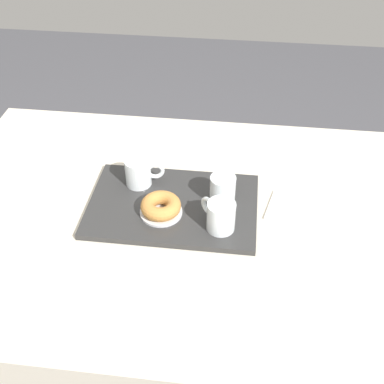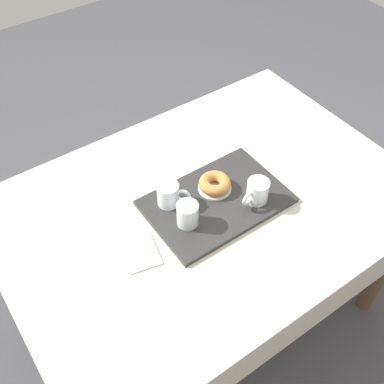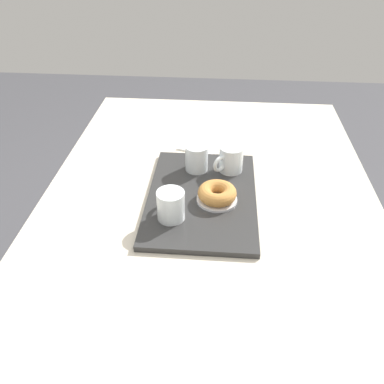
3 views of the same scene
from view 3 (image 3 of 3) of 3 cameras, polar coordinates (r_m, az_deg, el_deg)
name	(u,v)px [view 3 (image 3 of 3)]	position (r m, az deg, el deg)	size (l,w,h in m)	color
ground_plane	(205,343)	(1.75, 1.85, -20.39)	(6.00, 6.00, 0.00)	#47474C
dining_table	(209,220)	(1.27, 2.40, -3.91)	(1.41, 0.99, 0.74)	beige
serving_tray	(202,197)	(1.19, 1.40, -0.69)	(0.47, 0.31, 0.02)	#2D2D2D
tea_mug_left	(231,160)	(1.28, 5.43, 4.54)	(0.10, 0.09, 0.08)	white
tea_mug_right	(171,206)	(1.08, -3.00, -1.91)	(0.11, 0.08, 0.08)	white
water_glass_near	(197,159)	(1.28, 0.65, 4.63)	(0.07, 0.07, 0.08)	white
donut_plate_left	(217,200)	(1.16, 3.52, -1.06)	(0.12, 0.12, 0.01)	silver
sugar_donut_left	(217,193)	(1.15, 3.56, -0.14)	(0.11, 0.11, 0.04)	#BC7F3D
paper_napkin	(198,145)	(1.46, 0.86, 6.61)	(0.10, 0.13, 0.01)	white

